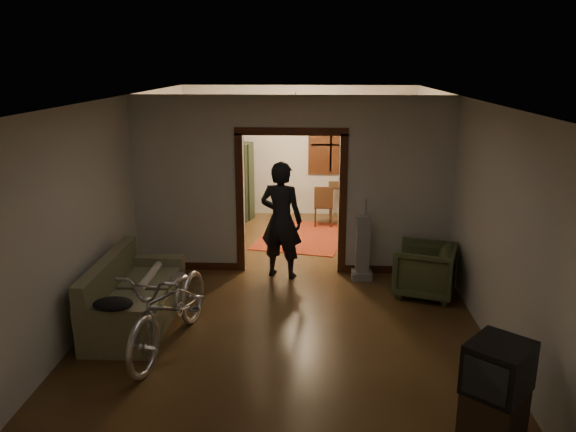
# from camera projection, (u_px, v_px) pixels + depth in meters

# --- Properties ---
(floor) EXTENTS (5.00, 8.50, 0.01)m
(floor) POSITION_uv_depth(u_px,v_px,m) (289.00, 287.00, 8.45)
(floor) COLOR #3B2613
(floor) RESTS_ON ground
(ceiling) EXTENTS (5.00, 8.50, 0.01)m
(ceiling) POSITION_uv_depth(u_px,v_px,m) (289.00, 98.00, 7.70)
(ceiling) COLOR white
(ceiling) RESTS_ON floor
(wall_back) EXTENTS (5.00, 0.02, 2.80)m
(wall_back) POSITION_uv_depth(u_px,v_px,m) (298.00, 151.00, 12.17)
(wall_back) COLOR beige
(wall_back) RESTS_ON floor
(wall_left) EXTENTS (0.02, 8.50, 2.80)m
(wall_left) POSITION_uv_depth(u_px,v_px,m) (118.00, 195.00, 8.20)
(wall_left) COLOR beige
(wall_left) RESTS_ON floor
(wall_right) EXTENTS (0.02, 8.50, 2.80)m
(wall_right) POSITION_uv_depth(u_px,v_px,m) (465.00, 199.00, 7.96)
(wall_right) COLOR beige
(wall_right) RESTS_ON floor
(partition_wall) EXTENTS (5.00, 0.14, 2.80)m
(partition_wall) POSITION_uv_depth(u_px,v_px,m) (291.00, 186.00, 8.80)
(partition_wall) COLOR beige
(partition_wall) RESTS_ON floor
(door_casing) EXTENTS (1.74, 0.20, 2.32)m
(door_casing) POSITION_uv_depth(u_px,v_px,m) (291.00, 204.00, 8.88)
(door_casing) COLOR #3B1C0D
(door_casing) RESTS_ON floor
(far_window) EXTENTS (0.98, 0.06, 1.28)m
(far_window) POSITION_uv_depth(u_px,v_px,m) (331.00, 145.00, 12.05)
(far_window) COLOR black
(far_window) RESTS_ON wall_back
(chandelier) EXTENTS (0.24, 0.24, 0.24)m
(chandelier) POSITION_uv_depth(u_px,v_px,m) (296.00, 114.00, 10.23)
(chandelier) COLOR #FFE0A5
(chandelier) RESTS_ON ceiling
(light_switch) EXTENTS (0.08, 0.01, 0.12)m
(light_switch) POSITION_uv_depth(u_px,v_px,m) (358.00, 197.00, 8.72)
(light_switch) COLOR silver
(light_switch) RESTS_ON partition_wall
(sofa) EXTENTS (0.87, 1.91, 0.88)m
(sofa) POSITION_uv_depth(u_px,v_px,m) (136.00, 292.00, 7.19)
(sofa) COLOR #626342
(sofa) RESTS_ON floor
(rolled_paper) EXTENTS (0.11, 0.87, 0.11)m
(rolled_paper) POSITION_uv_depth(u_px,v_px,m) (149.00, 276.00, 7.45)
(rolled_paper) COLOR beige
(rolled_paper) RESTS_ON sofa
(jacket) EXTENTS (0.45, 0.34, 0.13)m
(jacket) POSITION_uv_depth(u_px,v_px,m) (113.00, 304.00, 6.25)
(jacket) COLOR black
(jacket) RESTS_ON sofa
(bicycle) EXTENTS (1.06, 2.13, 1.07)m
(bicycle) POSITION_uv_depth(u_px,v_px,m) (170.00, 305.00, 6.56)
(bicycle) COLOR silver
(bicycle) RESTS_ON floor
(armchair) EXTENTS (1.04, 1.03, 0.76)m
(armchair) POSITION_uv_depth(u_px,v_px,m) (424.00, 270.00, 8.10)
(armchair) COLOR #414B2A
(armchair) RESTS_ON floor
(tv_stand) EXTENTS (0.68, 0.69, 0.46)m
(tv_stand) POSITION_uv_depth(u_px,v_px,m) (493.00, 414.00, 5.05)
(tv_stand) COLOR black
(tv_stand) RESTS_ON floor
(crt_tv) EXTENTS (0.72, 0.72, 0.46)m
(crt_tv) POSITION_uv_depth(u_px,v_px,m) (499.00, 368.00, 4.92)
(crt_tv) COLOR black
(crt_tv) RESTS_ON tv_stand
(vacuum) EXTENTS (0.38, 0.34, 1.02)m
(vacuum) POSITION_uv_depth(u_px,v_px,m) (363.00, 248.00, 8.65)
(vacuum) COLOR gray
(vacuum) RESTS_ON floor
(person) EXTENTS (0.77, 0.61, 1.84)m
(person) POSITION_uv_depth(u_px,v_px,m) (281.00, 220.00, 8.65)
(person) COLOR black
(person) RESTS_ON floor
(oriental_rug) EXTENTS (1.97, 2.35, 0.02)m
(oriental_rug) POSITION_uv_depth(u_px,v_px,m) (303.00, 236.00, 10.87)
(oriental_rug) COLOR maroon
(oriental_rug) RESTS_ON floor
(locker) EXTENTS (0.92, 0.67, 1.65)m
(locker) POSITION_uv_depth(u_px,v_px,m) (232.00, 181.00, 11.93)
(locker) COLOR #23301D
(locker) RESTS_ON floor
(globe) EXTENTS (0.26, 0.26, 0.26)m
(globe) POSITION_uv_depth(u_px,v_px,m) (231.00, 128.00, 11.63)
(globe) COLOR #1E5972
(globe) RESTS_ON locker
(desk) EXTENTS (1.06, 0.64, 0.76)m
(desk) POSITION_uv_depth(u_px,v_px,m) (353.00, 203.00, 11.93)
(desk) COLOR #301D10
(desk) RESTS_ON floor
(desk_chair) EXTENTS (0.45, 0.45, 0.85)m
(desk_chair) POSITION_uv_depth(u_px,v_px,m) (323.00, 205.00, 11.51)
(desk_chair) COLOR #301D10
(desk_chair) RESTS_ON floor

